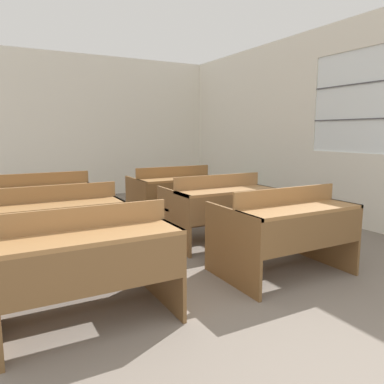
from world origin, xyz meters
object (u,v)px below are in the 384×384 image
(wastepaper_bin, at_px, (237,194))
(bench_third_left, at_px, (42,203))
(bench_front_right, at_px, (285,228))
(bench_third_right, at_px, (173,192))
(bench_front_left, at_px, (87,259))
(bench_second_left, at_px, (57,224))
(bench_second_right, at_px, (217,206))

(wastepaper_bin, bearing_deg, bench_third_left, -167.23)
(bench_front_right, bearing_deg, bench_third_right, 89.59)
(bench_front_left, bearing_deg, wastepaper_bin, 42.16)
(bench_front_right, height_order, bench_second_left, same)
(bench_front_right, relative_size, bench_second_right, 1.00)
(bench_front_left, relative_size, bench_third_left, 1.00)
(bench_front_left, distance_m, bench_front_right, 1.79)
(bench_third_left, bearing_deg, wastepaper_bin, 12.77)
(wastepaper_bin, bearing_deg, bench_second_right, -130.40)
(bench_second_right, bearing_deg, bench_front_right, -90.66)
(bench_front_left, height_order, bench_second_left, same)
(bench_front_left, height_order, bench_front_right, same)
(bench_front_right, xyz_separation_m, bench_second_right, (0.01, 1.16, 0.00))
(bench_front_right, bearing_deg, bench_front_left, -179.71)
(bench_second_left, bearing_deg, bench_second_right, 0.09)
(bench_third_right, distance_m, wastepaper_bin, 1.91)
(bench_second_right, bearing_deg, bench_third_left, 146.04)
(bench_front_left, relative_size, bench_second_right, 1.00)
(bench_front_left, xyz_separation_m, wastepaper_bin, (3.52, 3.18, -0.28))
(bench_front_left, xyz_separation_m, bench_second_left, (-0.02, 1.17, 0.00))
(bench_second_right, distance_m, bench_third_left, 2.17)
(bench_third_left, height_order, bench_third_right, same)
(bench_second_left, relative_size, bench_second_right, 1.00)
(bench_front_right, relative_size, bench_second_left, 1.00)
(bench_second_left, distance_m, bench_third_left, 1.22)
(bench_third_left, relative_size, wastepaper_bin, 3.68)
(bench_second_right, xyz_separation_m, wastepaper_bin, (1.71, 2.01, -0.28))
(bench_front_left, height_order, bench_third_right, same)
(bench_front_left, xyz_separation_m, bench_third_left, (0.00, 2.39, 0.00))
(bench_front_left, height_order, bench_third_left, same)
(bench_third_left, xyz_separation_m, wastepaper_bin, (3.51, 0.80, -0.28))
(bench_front_right, xyz_separation_m, bench_third_left, (-1.79, 2.38, 0.00))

